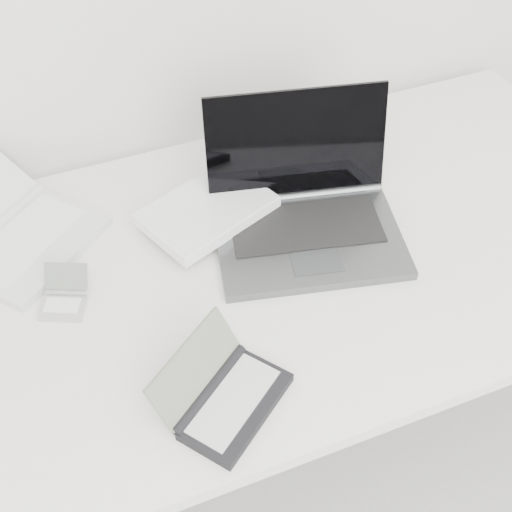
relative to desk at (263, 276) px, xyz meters
name	(u,v)px	position (x,y,z in m)	size (l,w,h in m)	color
desk	(263,276)	(0.00, 0.00, 0.00)	(1.60, 0.80, 0.73)	white
laptop_large	(276,212)	(0.06, 0.07, 0.09)	(0.52, 0.42, 0.24)	#525557
netbook_open_white	(12,232)	(-0.43, 0.23, 0.07)	(0.42, 0.42, 0.11)	silver
pda_silver	(64,299)	(-0.37, 0.03, 0.06)	(0.11, 0.12, 0.06)	silver
palmtop_charcoal	(225,396)	(-0.18, -0.27, 0.07)	(0.24, 0.24, 0.10)	black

